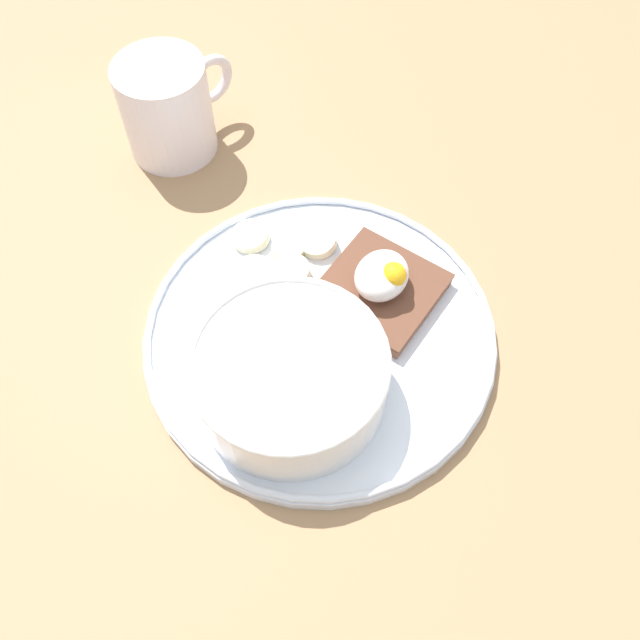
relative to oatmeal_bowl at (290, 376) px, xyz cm
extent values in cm
cube|color=#9F7752|center=(5.87, 0.84, -4.77)|extent=(120.00, 120.00, 2.00)
cylinder|color=white|center=(5.87, 0.84, -3.27)|extent=(29.37, 29.37, 1.00)
torus|color=white|center=(5.87, 0.84, -2.47)|extent=(29.17, 29.17, 0.60)
cylinder|color=white|center=(0.00, 0.00, -0.18)|extent=(14.93, 14.93, 5.18)
torus|color=white|center=(0.00, 0.00, 2.40)|extent=(15.13, 15.13, 0.60)
cylinder|color=white|center=(0.00, 0.00, -0.52)|extent=(13.53, 13.53, 4.10)
ellipsoid|color=white|center=(0.00, 0.00, 1.33)|extent=(12.85, 12.85, 1.20)
ellipsoid|color=#936C4E|center=(0.78, -1.69, 1.65)|extent=(1.63, 1.20, 0.64)
ellipsoid|color=tan|center=(3.46, 3.01, 1.63)|extent=(1.53, 1.13, 0.60)
ellipsoid|color=tan|center=(-3.58, -1.33, 1.67)|extent=(1.45, 1.82, 0.68)
ellipsoid|color=tan|center=(1.54, 0.06, 1.58)|extent=(1.15, 1.36, 0.50)
ellipsoid|color=tan|center=(2.73, 1.52, 1.73)|extent=(1.80, 2.16, 0.79)
ellipsoid|color=olive|center=(1.74, -0.98, 1.62)|extent=(1.34, 1.59, 0.58)
cube|color=brown|center=(11.72, -1.61, -1.53)|extent=(9.89, 9.89, 0.30)
cube|color=brown|center=(11.72, -1.61, -2.10)|extent=(9.70, 9.70, 1.34)
ellipsoid|color=white|center=(11.72, -1.61, 0.12)|extent=(5.10, 4.35, 3.08)
sphere|color=yellow|center=(11.74, -2.59, 0.87)|extent=(2.24, 2.24, 2.24)
cylinder|color=#F5E3BE|center=(7.59, 8.51, -2.10)|extent=(5.12, 5.11, 1.67)
cylinder|color=#BFB194|center=(7.59, 8.51, -1.60)|extent=(0.91, 0.91, 0.24)
cylinder|color=#F1EBC6|center=(11.63, 7.57, -2.30)|extent=(4.00, 4.01, 0.98)
cylinder|color=#BCB79B|center=(11.63, 7.57, -1.83)|extent=(0.72, 0.72, 0.13)
cylinder|color=beige|center=(9.39, 5.98, -2.11)|extent=(4.23, 4.32, 1.54)
cylinder|color=#BAAD89|center=(9.39, 5.98, -1.55)|extent=(0.76, 0.77, 0.20)
cylinder|color=#F5EABD|center=(13.61, 5.72, -2.03)|extent=(3.90, 3.76, 1.81)
cylinder|color=#BFB793|center=(13.61, 5.72, -1.46)|extent=(0.69, 0.67, 0.24)
cylinder|color=#F3EABB|center=(6.66, 5.83, -2.06)|extent=(4.14, 4.19, 1.58)
cylinder|color=#BDB692|center=(6.66, 5.83, -1.43)|extent=(0.74, 0.74, 0.18)
cylinder|color=#F4EBC5|center=(11.06, 11.20, -2.21)|extent=(4.81, 4.81, 1.34)
cylinder|color=#BEB79A|center=(11.06, 11.20, -1.74)|extent=(0.86, 0.86, 0.19)
cylinder|color=white|center=(17.89, 25.11, 1.02)|extent=(8.66, 8.66, 9.58)
cylinder|color=#391D16|center=(17.89, 25.11, 4.66)|extent=(7.36, 7.36, 0.40)
torus|color=white|center=(22.99, 23.55, 1.50)|extent=(5.28, 2.48, 5.22)
camera|label=1|loc=(-20.38, -14.79, 48.05)|focal=40.00mm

